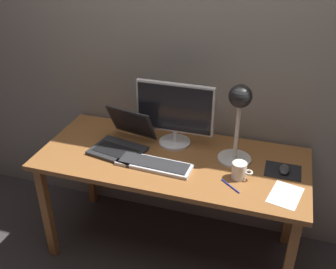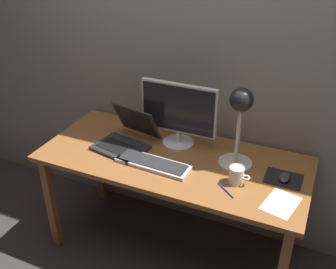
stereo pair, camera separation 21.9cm
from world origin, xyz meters
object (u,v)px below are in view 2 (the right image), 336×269
object	(u,v)px
desk_lamp	(240,115)
mouse	(285,177)
monitor	(179,112)
laptop	(128,135)
coffee_mug	(237,175)
pen	(225,190)
keyboard_main	(153,163)

from	to	relation	value
desk_lamp	mouse	size ratio (longest dim) A/B	4.94
monitor	laptop	xyz separation A→B (m)	(-0.29, -0.13, -0.16)
desk_lamp	coffee_mug	world-z (taller)	desk_lamp
laptop	pen	world-z (taller)	laptop
monitor	laptop	bearing A→B (deg)	-156.08
desk_lamp	mouse	xyz separation A→B (m)	(0.29, -0.04, -0.30)
keyboard_main	mouse	bearing A→B (deg)	12.60
monitor	pen	bearing A→B (deg)	-39.84
laptop	desk_lamp	world-z (taller)	desk_lamp
coffee_mug	pen	distance (m)	0.11
desk_lamp	coffee_mug	bearing A→B (deg)	-73.22
laptop	monitor	bearing A→B (deg)	23.92
laptop	desk_lamp	bearing A→B (deg)	4.19
desk_lamp	pen	world-z (taller)	desk_lamp
mouse	pen	bearing A→B (deg)	-140.18
monitor	desk_lamp	bearing A→B (deg)	-11.30
coffee_mug	laptop	bearing A→B (deg)	170.37
pen	keyboard_main	bearing A→B (deg)	172.23
laptop	keyboard_main	bearing A→B (deg)	-31.88
keyboard_main	coffee_mug	size ratio (longest dim) A/B	3.85
keyboard_main	coffee_mug	bearing A→B (deg)	3.63
pen	desk_lamp	bearing A→B (deg)	94.63
laptop	mouse	size ratio (longest dim) A/B	4.07
coffee_mug	pen	world-z (taller)	coffee_mug
coffee_mug	monitor	bearing A→B (deg)	150.39
mouse	coffee_mug	distance (m)	0.27
desk_lamp	mouse	world-z (taller)	desk_lamp
coffee_mug	keyboard_main	bearing A→B (deg)	-176.37
mouse	pen	xyz separation A→B (m)	(-0.27, -0.22, -0.02)
monitor	coffee_mug	xyz separation A→B (m)	(0.44, -0.25, -0.17)
coffee_mug	mouse	bearing A→B (deg)	28.87
coffee_mug	pen	bearing A→B (deg)	-108.50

